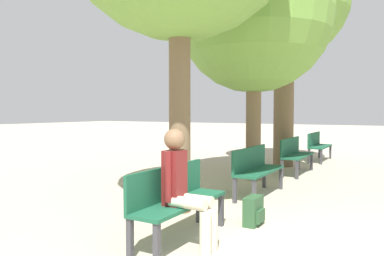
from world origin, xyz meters
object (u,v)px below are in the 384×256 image
at_px(bench_row_3, 318,144).
at_px(tree_row_1, 254,16).
at_px(bench_row_2, 294,153).
at_px(tree_row_2, 285,1).
at_px(person_seated, 184,185).
at_px(backpack, 254,211).
at_px(bench_row_0, 175,196).
at_px(bench_row_1, 255,167).

bearing_deg(bench_row_3, tree_row_1, -98.82).
relative_size(bench_row_2, tree_row_2, 0.25).
relative_size(tree_row_1, tree_row_2, 0.84).
relative_size(bench_row_3, person_seated, 1.17).
relative_size(tree_row_2, backpack, 16.54).
relative_size(bench_row_0, bench_row_3, 1.00).
bearing_deg(bench_row_2, backpack, -82.09).
distance_m(bench_row_2, backpack, 4.45).
bearing_deg(backpack, tree_row_2, 102.42).
bearing_deg(tree_row_1, bench_row_3, 81.18).
bearing_deg(bench_row_0, tree_row_1, 98.23).
distance_m(bench_row_0, tree_row_1, 5.24).
distance_m(tree_row_1, tree_row_2, 2.50).
height_order(bench_row_3, person_seated, person_seated).
distance_m(bench_row_3, tree_row_2, 4.36).
distance_m(bench_row_1, backpack, 1.84).
height_order(bench_row_2, bench_row_3, same).
height_order(bench_row_1, bench_row_3, same).
bearing_deg(bench_row_0, bench_row_1, 90.00).
bearing_deg(bench_row_2, bench_row_1, -90.00).
distance_m(bench_row_2, bench_row_3, 2.70).
xyz_separation_m(tree_row_2, person_seated, (0.83, -6.69, -3.83)).
xyz_separation_m(tree_row_2, backpack, (1.22, -5.52, -4.35)).
relative_size(bench_row_3, tree_row_1, 0.29).
relative_size(bench_row_0, bench_row_2, 1.00).
bearing_deg(bench_row_3, backpack, -85.08).
xyz_separation_m(bench_row_2, backpack, (0.61, -4.40, -0.33)).
distance_m(bench_row_0, bench_row_2, 5.39).
bearing_deg(person_seated, tree_row_1, 100.77).
height_order(bench_row_0, bench_row_1, same).
xyz_separation_m(bench_row_0, bench_row_2, (0.00, 5.39, 0.00)).
relative_size(bench_row_3, backpack, 4.06).
height_order(bench_row_0, person_seated, person_seated).
distance_m(bench_row_1, bench_row_2, 2.70).
bearing_deg(bench_row_3, tree_row_2, -111.05).
height_order(bench_row_1, tree_row_2, tree_row_2).
xyz_separation_m(bench_row_0, tree_row_1, (-0.61, 4.18, 3.10)).
xyz_separation_m(tree_row_1, backpack, (1.22, -3.19, -3.43)).
xyz_separation_m(bench_row_3, backpack, (0.61, -7.10, -0.33)).
bearing_deg(bench_row_1, bench_row_3, 90.00).
bearing_deg(person_seated, bench_row_0, 141.58).
bearing_deg(tree_row_2, person_seated, -82.93).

